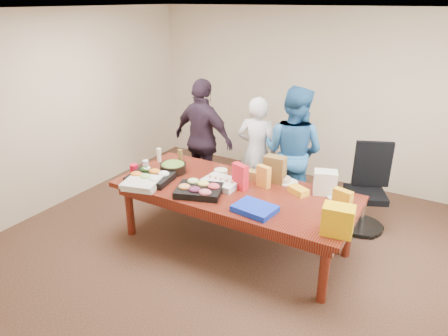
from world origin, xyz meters
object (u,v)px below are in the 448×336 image
Objects in this scene: conference_table at (234,217)px; office_chair at (366,191)px; person_center at (257,152)px; salad_bowl at (173,168)px; person_right at (293,152)px; sheet_cake at (221,183)px.

conference_table is 1.72m from office_chair.
person_center is 4.70× the size of salad_bowl.
conference_table is 1.57× the size of person_right.
conference_table is 1.25m from person_center.
conference_table is 6.54× the size of sheet_cake.
office_chair is 1.86m from sheet_cake.
person_right is 4.17× the size of sheet_cake.
person_center is at bearing 103.24° from conference_table.
salad_bowl is at bearing 179.83° from sheet_cake.
person_right is 1.22m from sheet_cake.
person_center is at bearing 59.45° from salad_bowl.
person_center reaches higher than salad_bowl.
conference_table is at bearing 93.90° from person_center.
salad_bowl is (-2.18, -1.11, 0.26)m from office_chair.
person_right is at bearing 71.44° from sheet_cake.
person_center is at bearing 157.15° from office_chair.
office_chair is 2.56× the size of sheet_cake.
person_center reaches higher than office_chair.
conference_table is 8.31× the size of salad_bowl.
person_right is at bearing 76.68° from conference_table.
person_right is 1.61m from salad_bowl.
person_right is (-1.00, -0.02, 0.34)m from office_chair.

